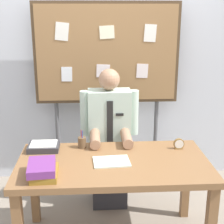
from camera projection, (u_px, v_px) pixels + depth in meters
The scene contains 9 objects.
back_wall at pixel (106, 61), 3.72m from camera, with size 6.40×0.08×2.70m, color silver.
desk at pixel (113, 172), 2.70m from camera, with size 1.52×0.80×0.75m.
person at pixel (109, 144), 3.28m from camera, with size 0.55×0.56×1.38m.
bulletin_board at pixel (107, 56), 3.50m from camera, with size 1.50×0.09×1.98m.
book_stack at pixel (43, 170), 2.41m from camera, with size 0.22×0.29×0.10m.
open_notebook at pixel (111, 162), 2.65m from camera, with size 0.28×0.21×0.01m, color silver.
desk_clock at pixel (179, 144), 2.89m from camera, with size 0.09×0.04×0.09m.
pen_holder at pixel (82, 142), 2.92m from camera, with size 0.07×0.07×0.16m.
paper_tray at pixel (44, 147), 2.88m from camera, with size 0.26×0.20×0.06m.
Camera 1 is at (-0.16, -2.43, 1.91)m, focal length 54.16 mm.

